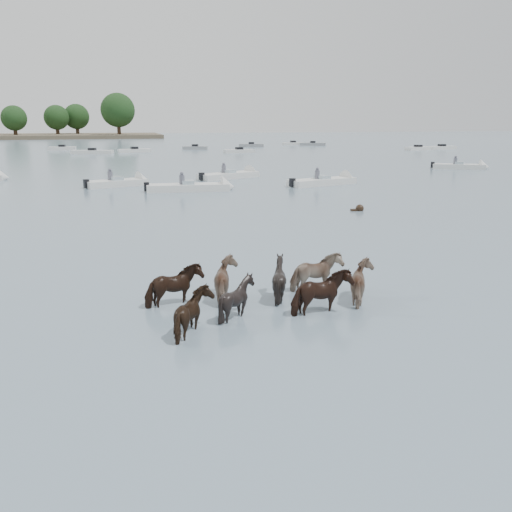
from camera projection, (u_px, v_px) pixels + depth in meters
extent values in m
plane|color=slate|center=(317.00, 309.00, 13.58)|extent=(400.00, 400.00, 0.00)
imported|color=black|center=(174.00, 289.00, 13.77)|extent=(1.65, 1.16, 1.27)
imported|color=#856D5A|center=(229.00, 283.00, 14.27)|extent=(1.37, 1.50, 1.29)
imported|color=black|center=(279.00, 282.00, 14.34)|extent=(1.54, 1.49, 1.30)
imported|color=#85695A|center=(316.00, 275.00, 15.00)|extent=(1.61, 0.96, 1.27)
imported|color=black|center=(195.00, 317.00, 11.90)|extent=(1.11, 1.27, 1.20)
imported|color=black|center=(237.00, 301.00, 12.94)|extent=(1.13, 1.02, 1.21)
imported|color=black|center=(321.00, 296.00, 13.15)|extent=(1.67, 1.03, 1.31)
imported|color=#8E6F60|center=(365.00, 285.00, 14.10)|extent=(1.08, 1.25, 1.26)
sphere|color=black|center=(360.00, 208.00, 28.38)|extent=(0.44, 0.44, 0.44)
cube|color=black|center=(355.00, 211.00, 28.34)|extent=(0.50, 0.22, 0.18)
cube|color=silver|center=(116.00, 184.00, 38.89)|extent=(4.68, 2.99, 0.55)
cone|color=silver|center=(144.00, 182.00, 40.12)|extent=(1.39, 1.81, 1.60)
cube|color=#99ADB7|center=(116.00, 179.00, 38.81)|extent=(1.13, 1.32, 0.35)
cube|color=black|center=(86.00, 184.00, 37.63)|extent=(0.45, 0.45, 0.60)
cylinder|color=#595966|center=(110.00, 176.00, 38.65)|extent=(0.36, 0.36, 0.70)
sphere|color=#595966|center=(110.00, 170.00, 38.54)|extent=(0.24, 0.24, 0.24)
cube|color=silver|center=(188.00, 188.00, 36.39)|extent=(5.68, 2.04, 0.55)
cone|color=silver|center=(228.00, 187.00, 36.90)|extent=(1.02, 1.67, 1.60)
cube|color=#99ADB7|center=(188.00, 183.00, 36.30)|extent=(0.89, 1.18, 0.35)
cube|color=black|center=(147.00, 187.00, 35.84)|extent=(0.38, 0.38, 0.60)
cylinder|color=#595966|center=(182.00, 180.00, 36.15)|extent=(0.36, 0.36, 0.70)
sphere|color=#595966|center=(182.00, 173.00, 36.04)|extent=(0.24, 0.24, 0.24)
cube|color=silver|center=(229.00, 176.00, 44.27)|extent=(5.63, 3.81, 0.55)
cone|color=silver|center=(253.00, 174.00, 46.02)|extent=(1.50, 1.83, 1.60)
cube|color=#99ADB7|center=(228.00, 172.00, 44.19)|extent=(1.21, 1.36, 0.35)
cube|color=black|center=(202.00, 176.00, 42.49)|extent=(0.47, 0.47, 0.60)
cylinder|color=#595966|center=(224.00, 169.00, 44.04)|extent=(0.36, 0.36, 0.70)
sphere|color=#595966|center=(224.00, 164.00, 43.92)|extent=(0.24, 0.24, 0.24)
cube|color=silver|center=(322.00, 182.00, 39.74)|extent=(5.70, 3.08, 0.55)
cone|color=silver|center=(350.00, 180.00, 41.14)|extent=(1.32, 1.79, 1.60)
cube|color=#99ADB7|center=(322.00, 178.00, 39.65)|extent=(1.08, 1.30, 0.35)
cube|color=black|center=(292.00, 182.00, 38.31)|extent=(0.43, 0.43, 0.60)
cylinder|color=#595966|center=(317.00, 175.00, 39.50)|extent=(0.36, 0.36, 0.70)
sphere|color=#595966|center=(317.00, 169.00, 39.39)|extent=(0.24, 0.24, 0.24)
cube|color=silver|center=(458.00, 167.00, 53.05)|extent=(5.10, 3.77, 0.55)
cone|color=silver|center=(485.00, 167.00, 52.51)|extent=(1.56, 1.84, 1.60)
cube|color=#99ADB7|center=(459.00, 163.00, 52.97)|extent=(1.24, 1.37, 0.35)
cube|color=black|center=(433.00, 165.00, 53.56)|extent=(0.47, 0.47, 0.60)
cylinder|color=#595966|center=(455.00, 161.00, 52.81)|extent=(0.36, 0.36, 0.70)
sphere|color=#595966|center=(456.00, 157.00, 52.70)|extent=(0.24, 0.24, 0.24)
cone|color=silver|center=(3.00, 178.00, 42.95)|extent=(0.93, 1.61, 1.60)
cube|color=silver|center=(62.00, 149.00, 87.42)|extent=(4.42, 1.95, 0.60)
cube|color=black|center=(62.00, 146.00, 87.32)|extent=(1.10, 1.10, 0.50)
cube|color=silver|center=(92.00, 152.00, 77.06)|extent=(6.09, 3.01, 0.60)
cube|color=black|center=(92.00, 150.00, 76.97)|extent=(1.23, 1.23, 0.50)
cube|color=silver|center=(135.00, 151.00, 80.60)|extent=(5.00, 2.33, 0.60)
cube|color=black|center=(134.00, 148.00, 80.50)|extent=(1.16, 1.16, 0.50)
cube|color=gray|center=(195.00, 148.00, 89.10)|extent=(4.35, 2.62, 0.60)
cube|color=black|center=(195.00, 146.00, 89.01)|extent=(1.25, 1.25, 0.50)
cube|color=silver|center=(239.00, 151.00, 79.33)|extent=(4.62, 1.78, 0.60)
cube|color=black|center=(239.00, 149.00, 79.24)|extent=(1.06, 1.06, 0.50)
cube|color=gray|center=(251.00, 146.00, 97.94)|extent=(4.78, 2.79, 0.60)
cube|color=black|center=(251.00, 143.00, 97.85)|extent=(1.25, 1.25, 0.50)
cube|color=silver|center=(293.00, 144.00, 105.13)|extent=(4.18, 1.77, 0.60)
cube|color=black|center=(293.00, 142.00, 105.04)|extent=(1.06, 1.06, 0.50)
cube|color=gray|center=(313.00, 144.00, 103.20)|extent=(5.15, 3.45, 0.60)
cube|color=black|center=(313.00, 142.00, 103.10)|extent=(1.33, 1.33, 0.50)
cube|color=silver|center=(418.00, 149.00, 86.92)|extent=(4.88, 2.67, 0.60)
cube|color=black|center=(418.00, 146.00, 86.82)|extent=(1.23, 1.23, 0.50)
cube|color=silver|center=(442.00, 148.00, 89.53)|extent=(5.48, 2.21, 0.60)
cube|color=black|center=(442.00, 146.00, 89.44)|extent=(1.13, 1.13, 0.50)
cylinder|color=#382619|center=(16.00, 133.00, 141.29)|extent=(1.00, 1.00, 2.96)
sphere|color=black|center=(14.00, 118.00, 140.34)|extent=(6.58, 6.58, 6.58)
cylinder|color=#382619|center=(58.00, 132.00, 150.06)|extent=(1.00, 1.00, 3.09)
sphere|color=black|center=(56.00, 117.00, 149.06)|extent=(6.86, 6.86, 6.86)
cylinder|color=#382619|center=(78.00, 131.00, 154.92)|extent=(1.00, 1.00, 3.23)
sphere|color=black|center=(76.00, 117.00, 153.88)|extent=(7.18, 7.18, 7.18)
cylinder|color=#382619|center=(119.00, 130.00, 147.46)|extent=(1.00, 1.00, 4.16)
sphere|color=black|center=(118.00, 110.00, 146.12)|extent=(9.24, 9.24, 9.24)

